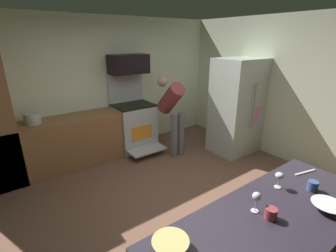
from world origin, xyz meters
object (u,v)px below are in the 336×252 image
(mug_tea, at_px, (313,186))
(microwave, at_px, (129,64))
(refrigerator, at_px, (237,107))
(wine_glass_extra, at_px, (257,197))
(person_cook, at_px, (172,109))
(mixing_bowl_small, at_px, (327,207))
(mixing_bowl_large, at_px, (170,245))
(stock_pot, at_px, (32,119))
(wine_glass_far, at_px, (279,176))
(oven_range, at_px, (134,125))
(mug_coffee, at_px, (271,213))

(mug_tea, bearing_deg, microwave, 89.19)
(refrigerator, height_order, wine_glass_extra, refrigerator)
(refrigerator, distance_m, person_cook, 1.27)
(mug_tea, bearing_deg, mixing_bowl_small, -132.23)
(person_cook, bearing_deg, mixing_bowl_large, -127.22)
(stock_pot, bearing_deg, mug_tea, -63.51)
(mixing_bowl_small, distance_m, mug_tea, 0.27)
(stock_pot, bearing_deg, wine_glass_far, -65.00)
(microwave, distance_m, mixing_bowl_small, 3.86)
(mixing_bowl_large, bearing_deg, wine_glass_far, -0.76)
(wine_glass_extra, relative_size, stock_pot, 0.71)
(oven_range, height_order, mixing_bowl_small, oven_range)
(mixing_bowl_large, bearing_deg, mug_tea, -8.91)
(mixing_bowl_small, bearing_deg, microwave, 86.49)
(microwave, bearing_deg, person_cook, -53.37)
(oven_range, bearing_deg, mixing_bowl_large, -114.42)
(mixing_bowl_large, height_order, mug_tea, mug_tea)
(oven_range, distance_m, refrigerator, 2.10)
(microwave, distance_m, stock_pot, 1.94)
(microwave, bearing_deg, mug_coffee, -100.92)
(microwave, bearing_deg, refrigerator, -40.82)
(refrigerator, height_order, mug_coffee, refrigerator)
(mixing_bowl_large, xyz_separation_m, mixing_bowl_small, (1.25, -0.42, -0.01))
(person_cook, distance_m, mixing_bowl_large, 3.31)
(mixing_bowl_large, bearing_deg, wine_glass_extra, -6.89)
(oven_range, xyz_separation_m, mixing_bowl_large, (-1.48, -3.25, 0.43))
(refrigerator, xyz_separation_m, mug_coffee, (-2.28, -2.17, 0.02))
(oven_range, xyz_separation_m, wine_glass_extra, (-0.71, -3.34, 0.52))
(oven_range, relative_size, mug_tea, 16.80)
(oven_range, xyz_separation_m, stock_pot, (-1.79, 0.01, 0.48))
(person_cook, height_order, mug_coffee, person_cook)
(stock_pot, bearing_deg, person_cook, -15.17)
(microwave, relative_size, mixing_bowl_small, 2.99)
(oven_range, bearing_deg, microwave, 90.00)
(wine_glass_far, height_order, mug_tea, wine_glass_far)
(mixing_bowl_small, xyz_separation_m, stock_pot, (-1.56, 3.69, 0.06))
(mixing_bowl_large, height_order, wine_glass_far, wine_glass_far)
(refrigerator, xyz_separation_m, mixing_bowl_large, (-3.08, -1.96, 0.01))
(refrigerator, height_order, wine_glass_far, refrigerator)
(refrigerator, distance_m, wine_glass_far, 2.72)
(mixing_bowl_small, bearing_deg, oven_range, 86.40)
(mug_tea, bearing_deg, refrigerator, 52.97)
(microwave, xyz_separation_m, refrigerator, (1.60, -1.38, -0.80))
(wine_glass_extra, xyz_separation_m, stock_pot, (-1.08, 3.36, -0.04))
(mixing_bowl_large, relative_size, wine_glass_extra, 1.40)
(wine_glass_far, bearing_deg, mixing_bowl_small, -86.00)
(oven_range, bearing_deg, mixing_bowl_small, -93.60)
(refrigerator, xyz_separation_m, mixing_bowl_small, (-1.83, -2.39, 0.00))
(person_cook, xyz_separation_m, mug_tea, (-0.58, -2.86, 0.05))
(microwave, height_order, stock_pot, microwave)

